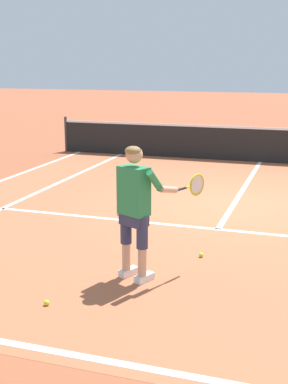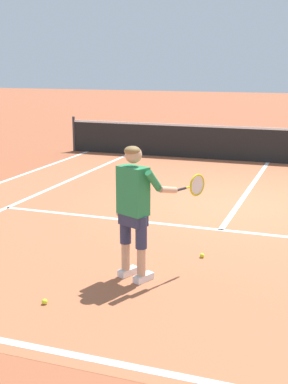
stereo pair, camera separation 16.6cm
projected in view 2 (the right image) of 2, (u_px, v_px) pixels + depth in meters
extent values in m
plane|color=#9E5133|center=(238.00, 205.00, 10.24)|extent=(80.00, 80.00, 0.00)
cube|color=#B2603D|center=(233.00, 213.00, 9.67)|extent=(10.98, 11.05, 0.00)
cube|color=white|center=(126.00, 365.00, 4.80)|extent=(10.98, 0.10, 0.01)
cube|color=white|center=(221.00, 230.00, 8.69)|extent=(8.23, 0.10, 0.01)
cube|color=white|center=(250.00, 188.00, 11.61)|extent=(0.10, 6.40, 0.01)
cube|color=white|center=(36.00, 195.00, 11.01)|extent=(0.10, 10.65, 0.01)
cylinder|color=#333338|center=(74.00, 134.00, 16.35)|extent=(0.08, 0.08, 1.07)
cube|color=black|center=(269.00, 146.00, 14.43)|extent=(11.84, 0.02, 0.91)
cube|color=white|center=(270.00, 129.00, 14.32)|extent=(11.84, 0.03, 0.06)
cube|color=white|center=(128.00, 272.00, 6.84)|extent=(0.22, 0.30, 0.09)
cube|color=white|center=(144.00, 278.00, 6.65)|extent=(0.22, 0.30, 0.09)
cylinder|color=tan|center=(126.00, 256.00, 6.76)|extent=(0.11, 0.11, 0.36)
cylinder|color=#2D3351|center=(125.00, 228.00, 6.67)|extent=(0.14, 0.14, 0.41)
cylinder|color=tan|center=(141.00, 262.00, 6.57)|extent=(0.11, 0.11, 0.36)
cylinder|color=#2D3351|center=(141.00, 232.00, 6.48)|extent=(0.14, 0.14, 0.41)
cube|color=#2D3351|center=(133.00, 217.00, 6.53)|extent=(0.39, 0.32, 0.20)
cube|color=#28844C|center=(133.00, 191.00, 6.45)|extent=(0.44, 0.36, 0.60)
cylinder|color=tan|center=(120.00, 191.00, 6.63)|extent=(0.09, 0.09, 0.62)
cylinder|color=#28844C|center=(154.00, 181.00, 6.30)|extent=(0.19, 0.28, 0.29)
cylinder|color=tan|center=(168.00, 190.00, 6.45)|extent=(0.19, 0.30, 0.14)
sphere|color=tan|center=(133.00, 155.00, 6.35)|extent=(0.21, 0.21, 0.21)
ellipsoid|color=olive|center=(132.00, 151.00, 6.33)|extent=(0.26, 0.26, 0.12)
cylinder|color=#232326|center=(180.00, 189.00, 6.60)|extent=(0.11, 0.20, 0.03)
cylinder|color=yellow|center=(188.00, 187.00, 6.71)|extent=(0.06, 0.10, 0.02)
torus|color=yellow|center=(197.00, 185.00, 6.84)|extent=(0.15, 0.28, 0.30)
cylinder|color=silver|center=(197.00, 185.00, 6.84)|extent=(0.11, 0.23, 0.25)
sphere|color=#CCE02D|center=(202.00, 255.00, 7.45)|extent=(0.07, 0.07, 0.07)
sphere|color=#CCE02D|center=(45.00, 302.00, 6.01)|extent=(0.07, 0.07, 0.07)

